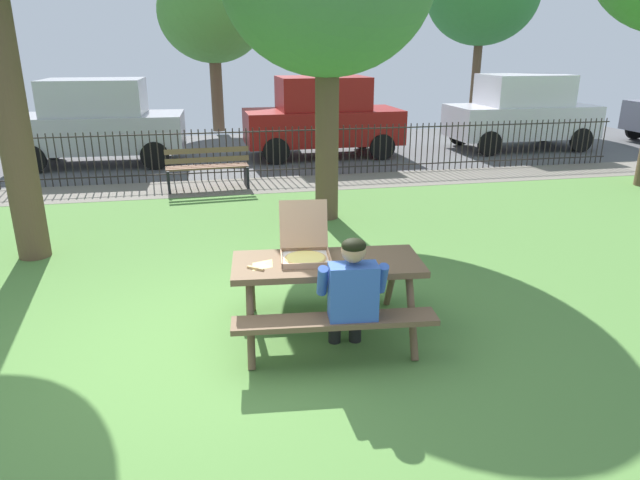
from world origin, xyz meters
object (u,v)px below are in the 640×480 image
at_px(pizza_slice_on_table, 261,265).
at_px(pizza_box_open, 305,248).
at_px(parked_car_center, 98,122).
at_px(far_tree_midleft, 212,13).
at_px(parked_car_right, 323,116).
at_px(park_bench_center, 208,169).
at_px(adult_at_table, 351,293).
at_px(picnic_table_foreground, 327,278).
at_px(parked_car_far_right, 522,111).

bearing_deg(pizza_slice_on_table, pizza_box_open, 18.08).
relative_size(parked_car_center, far_tree_midleft, 0.76).
bearing_deg(parked_car_right, far_tree_midleft, 115.66).
bearing_deg(pizza_slice_on_table, far_tree_midleft, 89.84).
bearing_deg(park_bench_center, pizza_slice_on_table, -86.09).
height_order(pizza_slice_on_table, park_bench_center, park_bench_center).
bearing_deg(adult_at_table, pizza_slice_on_table, 144.95).
relative_size(pizza_box_open, far_tree_midleft, 0.11).
xyz_separation_m(adult_at_table, parked_car_center, (-3.62, 9.84, 0.35)).
relative_size(picnic_table_foreground, far_tree_midleft, 0.37).
bearing_deg(picnic_table_foreground, parked_car_right, 78.57).
distance_m(pizza_box_open, adult_at_table, 0.75).
bearing_deg(parked_car_far_right, far_tree_midleft, 147.20).
bearing_deg(parked_car_right, parked_car_far_right, -0.00).
bearing_deg(parked_car_right, picnic_table_foreground, -101.43).
bearing_deg(adult_at_table, picnic_table_foreground, 101.66).
relative_size(adult_at_table, parked_car_far_right, 0.30).
distance_m(pizza_box_open, park_bench_center, 6.19).
distance_m(adult_at_table, park_bench_center, 6.88).
relative_size(pizza_box_open, parked_car_far_right, 0.15).
relative_size(parked_car_center, parked_car_right, 1.00).
height_order(pizza_box_open, pizza_slice_on_table, pizza_box_open).
distance_m(parked_car_right, parked_car_far_right, 5.52).
relative_size(picnic_table_foreground, pizza_box_open, 3.27).
bearing_deg(park_bench_center, pizza_box_open, -81.94).
xyz_separation_m(adult_at_table, parked_car_far_right, (7.30, 9.84, 0.35)).
height_order(parked_car_right, far_tree_midleft, far_tree_midleft).
bearing_deg(parked_car_far_right, park_bench_center, -160.08).
bearing_deg(parked_car_center, park_bench_center, -51.25).
xyz_separation_m(adult_at_table, far_tree_midleft, (-0.69, 14.99, 3.01)).
bearing_deg(parked_car_center, pizza_slice_on_table, -72.79).
bearing_deg(parked_car_right, park_bench_center, -133.81).
height_order(pizza_box_open, parked_car_far_right, parked_car_far_right).
bearing_deg(parked_car_right, adult_at_table, -100.25).
bearing_deg(pizza_box_open, park_bench_center, 98.06).
bearing_deg(far_tree_midleft, parked_car_far_right, -32.80).
bearing_deg(picnic_table_foreground, far_tree_midleft, 92.33).
bearing_deg(picnic_table_foreground, park_bench_center, 99.57).
relative_size(park_bench_center, parked_car_right, 0.41).
relative_size(pizza_slice_on_table, parked_car_right, 0.08).
bearing_deg(parked_car_far_right, pizza_slice_on_table, -130.74).
xyz_separation_m(pizza_slice_on_table, parked_car_far_right, (8.03, 9.33, 0.23)).
xyz_separation_m(pizza_box_open, far_tree_midleft, (-0.40, 14.33, 2.80)).
bearing_deg(pizza_slice_on_table, picnic_table_foreground, -0.14).
relative_size(picnic_table_foreground, adult_at_table, 1.62).
xyz_separation_m(picnic_table_foreground, far_tree_midleft, (-0.59, 14.48, 3.07)).
bearing_deg(parked_car_right, parked_car_center, -180.00).
distance_m(park_bench_center, parked_car_center, 3.98).
distance_m(picnic_table_foreground, park_bench_center, 6.35).
distance_m(adult_at_table, parked_car_far_right, 12.26).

